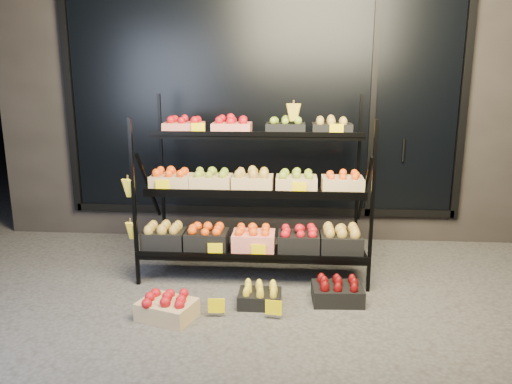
{
  "coord_description": "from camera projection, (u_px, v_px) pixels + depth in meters",
  "views": [
    {
      "loc": [
        0.34,
        -3.94,
        1.86
      ],
      "look_at": [
        0.02,
        0.55,
        0.79
      ],
      "focal_mm": 35.0,
      "sensor_mm": 36.0,
      "label": 1
    }
  ],
  "objects": [
    {
      "name": "display_rack",
      "position": [
        253.0,
        191.0,
        4.67
      ],
      "size": [
        2.18,
        1.02,
        1.7
      ],
      "color": "black",
      "rests_on": "ground"
    },
    {
      "name": "floor_crate_midleft",
      "position": [
        260.0,
        296.0,
        4.08
      ],
      "size": [
        0.35,
        0.26,
        0.18
      ],
      "rotation": [
        0.0,
        0.0,
        -0.01
      ],
      "color": "black",
      "rests_on": "ground"
    },
    {
      "name": "tag_floor_b",
      "position": [
        274.0,
        312.0,
        3.86
      ],
      "size": [
        0.13,
        0.01,
        0.12
      ],
      "primitive_type": "cube",
      "color": "#F5D300",
      "rests_on": "ground"
    },
    {
      "name": "ground",
      "position": [
        250.0,
        296.0,
        4.27
      ],
      "size": [
        24.0,
        24.0,
        0.0
      ],
      "primitive_type": "plane",
      "color": "#514F4C",
      "rests_on": "ground"
    },
    {
      "name": "building",
      "position": [
        266.0,
        83.0,
        6.38
      ],
      "size": [
        6.0,
        2.08,
        3.5
      ],
      "color": "#2D2826",
      "rests_on": "ground"
    },
    {
      "name": "tag_floor_a",
      "position": [
        216.0,
        310.0,
        3.89
      ],
      "size": [
        0.13,
        0.01,
        0.12
      ],
      "primitive_type": "cube",
      "color": "#F5D300",
      "rests_on": "ground"
    },
    {
      "name": "floor_crate_left",
      "position": [
        167.0,
        306.0,
        3.87
      ],
      "size": [
        0.49,
        0.43,
        0.21
      ],
      "rotation": [
        0.0,
        0.0,
        -0.34
      ],
      "color": "tan",
      "rests_on": "ground"
    },
    {
      "name": "floor_crate_right",
      "position": [
        337.0,
        291.0,
        4.15
      ],
      "size": [
        0.43,
        0.33,
        0.21
      ],
      "rotation": [
        0.0,
        0.0,
        0.05
      ],
      "color": "black",
      "rests_on": "ground"
    }
  ]
}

